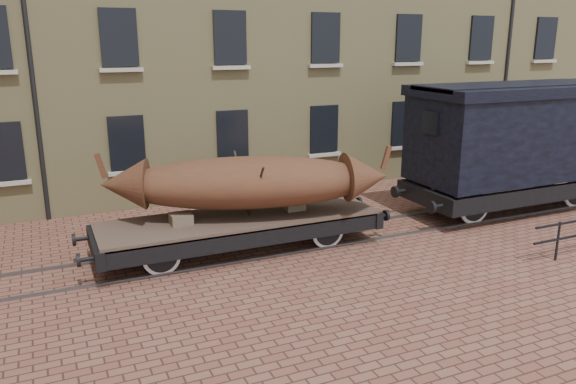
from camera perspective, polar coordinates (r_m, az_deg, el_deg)
name	(u,v)px	position (r m, az deg, el deg)	size (l,w,h in m)	color
ground	(371,230)	(16.44, 8.48, -3.89)	(90.00, 90.00, 0.00)	brown
warehouse_cream	(313,0)	(25.79, 2.55, 18.90)	(40.00, 10.19, 14.00)	tan
rail_track	(371,229)	(16.43, 8.48, -3.79)	(30.00, 1.52, 0.06)	#59595E
flatcar_wagon	(240,223)	(14.53, -4.91, -3.20)	(8.06, 2.19, 1.22)	#41332A
iron_boat	(249,182)	(14.31, -4.03, 1.02)	(7.36, 3.77, 1.74)	#5B311B
goods_van	(517,132)	(19.13, 22.24, 5.67)	(7.81, 2.85, 4.04)	black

